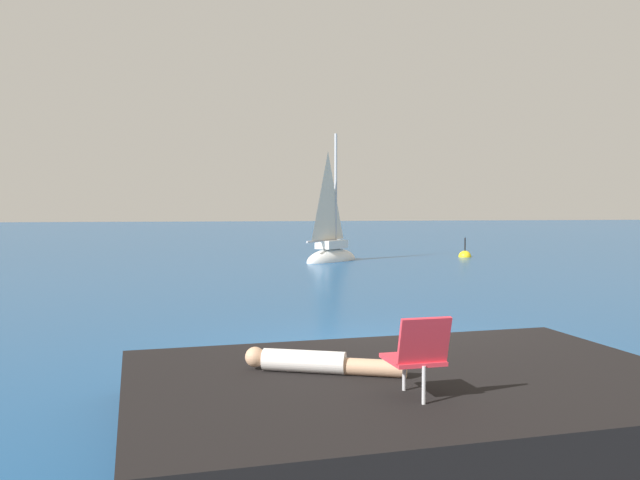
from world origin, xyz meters
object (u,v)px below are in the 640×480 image
object	(u,v)px
sailboat_near	(331,253)
beach_chair	(418,352)
marker_buoy	(465,257)
person_sunbather	(316,362)

from	to	relation	value
sailboat_near	beach_chair	bearing A→B (deg)	-140.87
beach_chair	marker_buoy	bearing A→B (deg)	-28.18
sailboat_near	beach_chair	distance (m)	21.21
person_sunbather	sailboat_near	bearing A→B (deg)	101.01
beach_chair	sailboat_near	bearing A→B (deg)	-13.80
person_sunbather	beach_chair	world-z (taller)	beach_chair
sailboat_near	marker_buoy	distance (m)	6.26
person_sunbather	beach_chair	size ratio (longest dim) A/B	2.11
sailboat_near	marker_buoy	xyz separation A→B (m)	(6.15, 1.16, -0.30)
sailboat_near	marker_buoy	bearing A→B (deg)	-32.60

